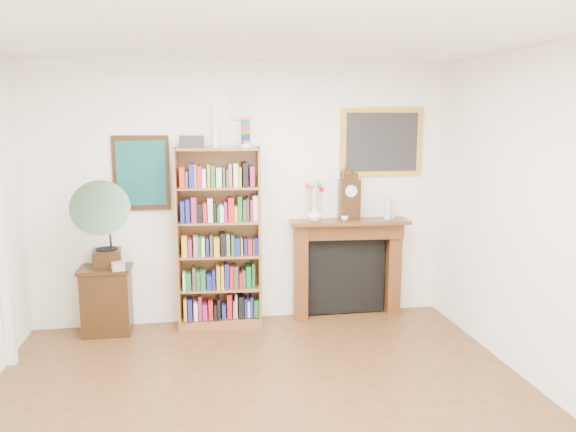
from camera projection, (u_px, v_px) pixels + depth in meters
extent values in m
cube|color=white|center=(276.00, 21.00, 3.39)|extent=(4.50, 5.00, 0.01)
cube|color=white|center=(242.00, 194.00, 6.07)|extent=(4.50, 0.01, 2.80)
cube|color=white|center=(2.00, 252.00, 4.96)|extent=(0.08, 0.08, 2.10)
cube|color=black|center=(141.00, 173.00, 5.83)|extent=(0.58, 0.03, 0.78)
cube|color=#104F4D|center=(141.00, 173.00, 5.81)|extent=(0.50, 0.01, 0.67)
cube|color=white|center=(241.00, 105.00, 5.88)|extent=(0.26, 0.03, 0.30)
cube|color=silver|center=(241.00, 105.00, 5.86)|extent=(0.22, 0.01, 0.26)
cube|color=gold|center=(382.00, 142.00, 6.21)|extent=(0.95, 0.03, 0.75)
cube|color=#262628|center=(382.00, 142.00, 6.19)|extent=(0.82, 0.01, 0.65)
cube|color=brown|center=(178.00, 240.00, 5.86)|extent=(0.05, 0.31, 1.92)
cube|color=brown|center=(259.00, 237.00, 6.00)|extent=(0.05, 0.31, 1.92)
cube|color=brown|center=(217.00, 149.00, 5.76)|extent=(0.90, 0.38, 0.03)
cube|color=brown|center=(221.00, 321.00, 6.09)|extent=(0.90, 0.38, 0.08)
cube|color=brown|center=(219.00, 236.00, 6.07)|extent=(0.88, 0.09, 1.92)
cube|color=brown|center=(220.00, 288.00, 6.03)|extent=(0.85, 0.36, 0.02)
cube|color=brown|center=(220.00, 255.00, 5.96)|extent=(0.85, 0.36, 0.02)
cube|color=brown|center=(219.00, 222.00, 5.90)|extent=(0.85, 0.36, 0.02)
cube|color=brown|center=(218.00, 188.00, 5.83)|extent=(0.85, 0.36, 0.02)
cube|color=black|center=(107.00, 300.00, 5.81)|extent=(0.53, 0.39, 0.71)
cube|color=#522913|center=(301.00, 272.00, 6.21)|extent=(0.16, 0.20, 1.07)
cube|color=#522913|center=(393.00, 267.00, 6.39)|extent=(0.16, 0.20, 1.07)
cube|color=#522913|center=(348.00, 230.00, 6.22)|extent=(1.23, 0.28, 0.18)
cube|color=#522913|center=(349.00, 222.00, 6.16)|extent=(1.33, 0.41, 0.04)
cube|color=black|center=(346.00, 276.00, 6.37)|extent=(0.89, 0.09, 0.86)
cube|color=black|center=(107.00, 258.00, 5.79)|extent=(0.30, 0.30, 0.17)
cylinder|color=black|center=(107.00, 249.00, 5.78)|extent=(0.23, 0.23, 0.01)
cone|color=#314733|center=(102.00, 216.00, 5.54)|extent=(0.62, 0.75, 0.72)
cube|color=silver|center=(118.00, 266.00, 5.63)|extent=(0.15, 0.15, 0.08)
cube|color=black|center=(349.00, 200.00, 6.14)|extent=(0.23, 0.13, 0.44)
cylinder|color=white|center=(351.00, 191.00, 6.06)|extent=(0.13, 0.02, 0.13)
cube|color=black|center=(350.00, 177.00, 6.10)|extent=(0.16, 0.11, 0.08)
imported|color=white|center=(314.00, 214.00, 6.06)|extent=(0.17, 0.17, 0.16)
imported|color=silver|center=(345.00, 218.00, 6.09)|extent=(0.09, 0.09, 0.06)
cylinder|color=silver|center=(388.00, 208.00, 6.18)|extent=(0.07, 0.07, 0.24)
cylinder|color=silver|center=(392.00, 209.00, 6.26)|extent=(0.06, 0.06, 0.20)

